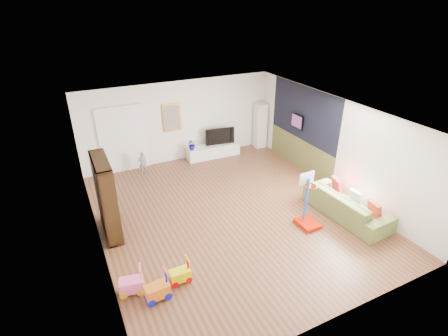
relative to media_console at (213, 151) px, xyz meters
name	(u,v)px	position (x,y,z in m)	size (l,w,h in m)	color
floor	(231,213)	(-1.07, -3.42, -0.22)	(6.50, 7.50, 0.00)	brown
ceiling	(232,115)	(-1.07, -3.42, 2.48)	(6.50, 7.50, 0.00)	white
wall_back	(179,122)	(-1.07, 0.33, 1.13)	(6.50, 0.00, 2.70)	silver
wall_front	(339,262)	(-1.07, -7.17, 1.13)	(6.50, 0.00, 2.70)	white
wall_left	(93,198)	(-4.32, -3.42, 1.13)	(0.00, 7.50, 2.70)	silver
wall_right	(333,144)	(2.18, -3.42, 1.13)	(0.00, 7.50, 2.70)	silver
navy_accent	(304,114)	(2.17, -2.02, 1.63)	(0.01, 3.20, 1.70)	black
olive_wainscot	(299,153)	(2.17, -2.02, 0.28)	(0.01, 3.20, 1.00)	brown
doorway	(123,140)	(-2.97, 0.29, 0.83)	(1.45, 0.06, 2.10)	white
painting_back	(172,117)	(-1.32, 0.29, 1.33)	(0.62, 0.06, 0.92)	gold
artwork_right	(297,121)	(2.10, -1.82, 1.33)	(0.04, 0.56, 0.46)	#7F3F8C
media_console	(213,151)	(0.00, 0.00, 0.00)	(1.87, 0.47, 0.44)	silver
tall_cabinet	(260,125)	(1.93, 0.07, 0.61)	(0.38, 0.38, 1.65)	white
bookshelf	(106,198)	(-4.01, -2.83, 0.74)	(0.34, 1.31, 1.92)	black
sofa	(347,205)	(1.54, -4.84, 0.12)	(2.32, 0.91, 0.68)	#5C6A32
basketball_hoop	(310,202)	(0.40, -4.74, 0.48)	(0.48, 0.58, 1.39)	#B01200
ride_on_yellow	(180,271)	(-3.09, -5.13, 0.05)	(0.41, 0.25, 0.54)	#E5DF00
ride_on_orange	(157,286)	(-3.62, -5.35, 0.09)	(0.46, 0.28, 0.61)	orange
ride_on_pink	(131,281)	(-4.02, -4.99, 0.09)	(0.46, 0.28, 0.61)	pink
child	(143,163)	(-2.53, -0.15, 0.15)	(0.27, 0.18, 0.73)	gray
tv	(219,135)	(0.26, 0.07, 0.51)	(1.03, 0.14, 0.59)	black
vase_plant	(192,144)	(-0.79, -0.03, 0.41)	(0.34, 0.29, 0.38)	#170C87
pillow_left	(375,209)	(1.75, -5.50, 0.32)	(0.10, 0.39, 0.39)	#B8321E
pillow_center	(356,196)	(1.77, -4.86, 0.32)	(0.09, 0.35, 0.35)	white
pillow_right	(337,185)	(1.77, -4.19, 0.32)	(0.11, 0.41, 0.41)	#AF1924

